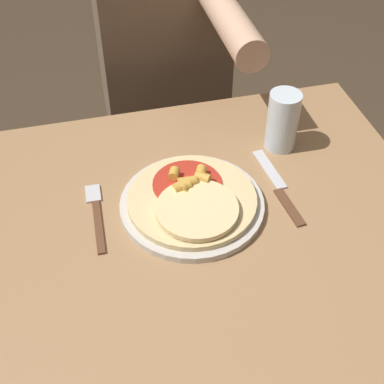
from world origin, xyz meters
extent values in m
cube|color=#9E754C|center=(0.00, 0.00, 0.74)|extent=(0.94, 0.76, 0.03)
cylinder|color=#9E754C|center=(-0.41, 0.32, 0.36)|extent=(0.06, 0.06, 0.73)
cylinder|color=#9E754C|center=(0.41, 0.32, 0.36)|extent=(0.06, 0.06, 0.73)
cylinder|color=beige|center=(0.02, 0.05, 0.77)|extent=(0.27, 0.27, 0.01)
cylinder|color=#E0C689|center=(0.02, 0.05, 0.78)|extent=(0.24, 0.24, 0.01)
cylinder|color=#B22D1E|center=(0.02, 0.09, 0.79)|extent=(0.13, 0.13, 0.00)
cylinder|color=beige|center=(0.02, 0.01, 0.79)|extent=(0.15, 0.15, 0.01)
cylinder|color=gold|center=(0.00, 0.11, 0.80)|extent=(0.03, 0.03, 0.02)
cylinder|color=gold|center=(0.05, 0.10, 0.80)|extent=(0.03, 0.03, 0.02)
cylinder|color=gold|center=(0.01, 0.07, 0.80)|extent=(0.03, 0.03, 0.02)
cylinder|color=gold|center=(0.02, 0.08, 0.80)|extent=(0.04, 0.03, 0.02)
cylinder|color=gold|center=(0.01, 0.07, 0.80)|extent=(0.03, 0.03, 0.02)
cylinder|color=gold|center=(0.05, 0.09, 0.80)|extent=(0.03, 0.03, 0.02)
cylinder|color=gold|center=(0.02, 0.08, 0.80)|extent=(0.03, 0.02, 0.02)
cube|color=brown|center=(-0.16, 0.04, 0.76)|extent=(0.02, 0.13, 0.00)
cube|color=silver|center=(-0.16, 0.13, 0.76)|extent=(0.03, 0.05, 0.00)
cube|color=brown|center=(0.20, 0.01, 0.76)|extent=(0.03, 0.10, 0.00)
cube|color=silver|center=(0.20, 0.12, 0.76)|extent=(0.03, 0.12, 0.00)
cylinder|color=silver|center=(0.24, 0.19, 0.82)|extent=(0.07, 0.07, 0.13)
cylinder|color=#2D2D38|center=(0.01, 0.63, 0.27)|extent=(0.11, 0.11, 0.53)
cylinder|color=#2D2D38|center=(0.16, 0.63, 0.27)|extent=(0.11, 0.11, 0.53)
cube|color=#75604C|center=(0.09, 0.63, 0.82)|extent=(0.33, 0.22, 0.57)
cylinder|color=tan|center=(0.18, 0.37, 0.96)|extent=(0.07, 0.30, 0.07)
camera|label=1|loc=(-0.15, -0.63, 1.48)|focal=50.00mm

